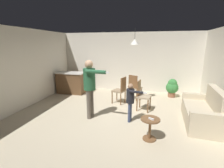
# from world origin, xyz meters

# --- Properties ---
(ground) EXTENTS (7.68, 7.68, 0.00)m
(ground) POSITION_xyz_m (0.00, 0.00, 0.00)
(ground) COLOR beige
(wall_back) EXTENTS (6.40, 0.10, 2.70)m
(wall_back) POSITION_xyz_m (0.00, 3.20, 1.35)
(wall_back) COLOR silver
(wall_back) RESTS_ON ground
(wall_left) EXTENTS (0.10, 6.40, 2.70)m
(wall_left) POSITION_xyz_m (-3.20, 0.00, 1.35)
(wall_left) COLOR silver
(wall_left) RESTS_ON ground
(couch_floral) EXTENTS (0.96, 1.85, 1.00)m
(couch_floral) POSITION_xyz_m (2.51, 0.25, 0.33)
(couch_floral) COLOR beige
(couch_floral) RESTS_ON ground
(kitchen_counter) EXTENTS (1.26, 0.66, 0.95)m
(kitchen_counter) POSITION_xyz_m (-2.45, 2.11, 0.48)
(kitchen_counter) COLOR brown
(kitchen_counter) RESTS_ON ground
(side_table_by_couch) EXTENTS (0.44, 0.44, 0.52)m
(side_table_by_couch) POSITION_xyz_m (1.08, -0.92, 0.33)
(side_table_by_couch) COLOR brown
(side_table_by_couch) RESTS_ON ground
(person_adult) EXTENTS (0.83, 0.55, 1.73)m
(person_adult) POSITION_xyz_m (-0.67, -0.11, 1.07)
(person_adult) COLOR #60564C
(person_adult) RESTS_ON ground
(person_child) EXTENTS (0.57, 0.36, 1.11)m
(person_child) POSITION_xyz_m (0.52, -0.10, 0.69)
(person_child) COLOR #384260
(person_child) RESTS_ON ground
(dining_chair_by_counter) EXTENTS (0.56, 0.56, 1.00)m
(dining_chair_by_counter) POSITION_xyz_m (0.42, 1.86, 0.55)
(dining_chair_by_counter) COLOR brown
(dining_chair_by_counter) RESTS_ON ground
(dining_chair_near_wall) EXTENTS (0.49, 0.49, 1.00)m
(dining_chair_near_wall) POSITION_xyz_m (0.78, 0.84, 0.55)
(dining_chair_near_wall) COLOR brown
(dining_chair_near_wall) RESTS_ON ground
(dining_chair_centre_back) EXTENTS (0.53, 0.53, 1.00)m
(dining_chair_centre_back) POSITION_xyz_m (-0.03, 1.31, 0.55)
(dining_chair_centre_back) COLOR brown
(dining_chair_centre_back) RESTS_ON ground
(potted_plant_corner) EXTENTS (0.50, 0.50, 0.77)m
(potted_plant_corner) POSITION_xyz_m (1.92, 2.56, 0.42)
(potted_plant_corner) COLOR brown
(potted_plant_corner) RESTS_ON ground
(spare_remote_on_table) EXTENTS (0.13, 0.10, 0.04)m
(spare_remote_on_table) POSITION_xyz_m (1.10, -0.96, 0.54)
(spare_remote_on_table) COLOR white
(spare_remote_on_table) RESTS_ON side_table_by_couch
(ceiling_light_pendant) EXTENTS (0.32, 0.32, 0.55)m
(ceiling_light_pendant) POSITION_xyz_m (0.42, 1.49, 2.25)
(ceiling_light_pendant) COLOR silver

